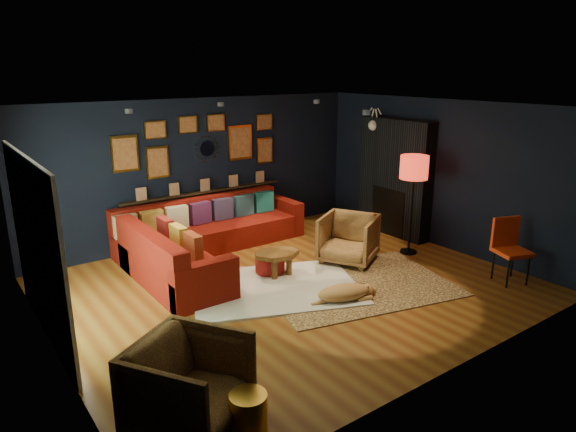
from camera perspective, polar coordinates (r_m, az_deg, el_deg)
floor at (r=7.66m, az=0.39°, el=-7.83°), size 6.50×6.50×0.00m
room_walls at (r=7.15m, az=0.42°, el=3.90°), size 6.50×6.50×6.50m
sectional at (r=8.69m, az=-10.01°, el=-2.80°), size 3.41×2.69×0.86m
ledge at (r=9.54m, az=-9.21°, el=2.69°), size 3.20×0.12×0.04m
gallery_wall at (r=9.40m, az=-9.63°, el=7.99°), size 3.15×0.04×1.02m
sunburst_mirror at (r=9.47m, az=-8.99°, el=7.42°), size 0.47×0.16×0.47m
fireplace at (r=9.97m, az=11.73°, el=3.75°), size 0.31×1.60×2.20m
deer_head at (r=10.18m, az=10.15°, el=9.97°), size 0.50×0.28×0.45m
sliding_door at (r=6.61m, az=-26.09°, el=-3.30°), size 0.06×2.80×2.20m
ceiling_spots at (r=7.67m, az=-3.20°, el=12.02°), size 3.30×2.50×0.06m
shag_rug at (r=7.57m, az=-1.44°, el=-7.97°), size 2.87×2.52×0.03m
leopard_rug at (r=7.76m, az=7.52°, el=-7.57°), size 3.11×2.53×0.02m
coffee_table at (r=7.91m, az=-1.25°, el=-4.49°), size 0.83×0.70×0.36m
pouf at (r=8.04m, az=-2.01°, el=-5.19°), size 0.46×0.46×0.30m
armchair_left at (r=4.82m, az=-10.92°, el=-17.57°), size 1.22×1.20×0.93m
armchair_right at (r=8.49m, az=6.72°, el=-2.29°), size 1.12×1.14×0.88m
gold_stool at (r=4.80m, az=-4.42°, el=-21.23°), size 0.34×0.34×0.42m
orange_chair at (r=8.35m, az=23.38°, el=-2.90°), size 0.59×0.59×0.97m
floor_lamp at (r=8.84m, az=13.81°, el=4.83°), size 0.47×0.47×1.71m
dog at (r=7.17m, az=6.21°, el=-8.12°), size 1.14×0.80×0.33m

